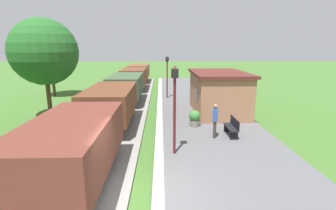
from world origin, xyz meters
name	(u,v)px	position (x,y,z in m)	size (l,w,h in m)	color
ground_plane	(145,202)	(0.00, 0.00, 0.00)	(160.00, 160.00, 0.00)	#3D6628
platform_slab	(249,197)	(3.20, 0.00, 0.12)	(6.00, 60.00, 0.25)	#565659
platform_edge_stripe	(158,194)	(0.40, 0.00, 0.25)	(0.36, 60.00, 0.01)	silver
track_ballast	(66,202)	(-2.40, 0.00, 0.06)	(3.80, 60.00, 0.12)	gray
rail_near	(90,197)	(-1.68, 0.00, 0.19)	(0.07, 60.00, 0.14)	slate
rail_far	(42,198)	(-3.12, 0.00, 0.19)	(0.07, 60.00, 0.14)	slate
freight_train	(126,87)	(-2.40, 14.05, 1.40)	(2.50, 32.60, 2.12)	brown
station_hut	(218,92)	(4.40, 10.02, 1.65)	(3.50, 5.80, 2.78)	#9E6B4C
bench_near_hut	(232,127)	(4.09, 5.19, 0.72)	(0.42, 1.50, 0.91)	black
bench_down_platform	(201,92)	(4.09, 15.28, 0.72)	(0.42, 1.50, 0.91)	black
person_waiting	(215,119)	(3.14, 4.93, 1.18)	(0.33, 0.43, 1.71)	#38332D
potted_planter	(195,118)	(2.40, 6.81, 0.72)	(0.64, 0.64, 0.92)	slate
lamp_post_near	(175,94)	(1.05, 3.06, 2.80)	(0.28, 0.28, 3.70)	#591414
lamp_post_far	(167,69)	(1.05, 15.15, 2.80)	(0.28, 0.28, 3.70)	#591414
tree_trackside_far	(44,52)	(-6.99, 9.87, 4.34)	(4.26, 4.26, 6.48)	#4C3823
tree_field_left	(50,52)	(-9.81, 17.49, 4.24)	(3.72, 3.72, 6.12)	#4C3823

